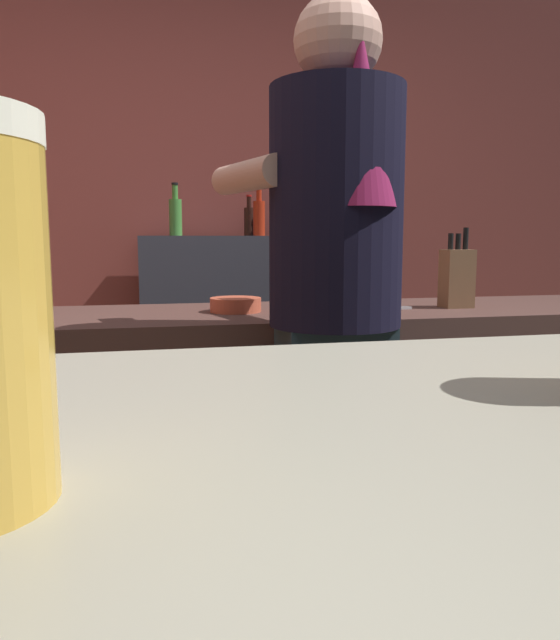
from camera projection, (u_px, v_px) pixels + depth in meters
wall_back at (202, 202)px, 3.46m from camera, size 5.20×0.10×2.70m
prep_counter at (349, 437)px, 2.12m from camera, size 2.10×0.60×0.90m
back_shelf at (219, 342)px, 3.31m from camera, size 0.84×0.36×1.16m
bartender at (336, 292)px, 1.56m from camera, size 0.49×0.55×1.73m
knife_block at (457, 277)px, 2.08m from camera, size 0.10×0.08×0.27m
mixing_bowl at (236, 305)px, 1.97m from camera, size 0.17×0.17×0.05m
chefs_knife at (378, 309)px, 2.02m from camera, size 0.24×0.05×0.01m
bottle_vinegar at (259, 216)px, 3.24m from camera, size 0.06×0.06×0.27m
bottle_olive_oil at (281, 217)px, 3.34m from camera, size 0.08×0.08×0.26m
bottle_soy at (175, 215)px, 3.12m from camera, size 0.07×0.07×0.27m
bottle_hot_sauce at (249, 220)px, 3.35m from camera, size 0.06×0.06×0.23m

